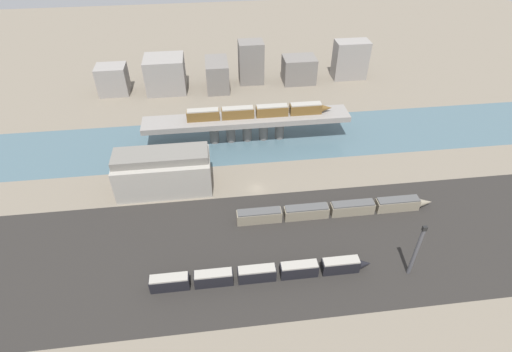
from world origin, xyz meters
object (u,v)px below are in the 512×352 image
train_yard_mid (335,209)px  warehouse_building (163,172)px  train_yard_near (261,273)px  train_on_bridge (259,111)px  signal_tower (416,251)px

train_yard_mid → warehouse_building: 50.86m
train_yard_near → train_yard_mid: size_ratio=0.94×
warehouse_building → train_on_bridge: bearing=36.5°
train_on_bridge → train_yard_near: (-7.16, -59.89, -9.20)m
warehouse_building → train_yard_mid: bearing=-20.2°
train_yard_near → signal_tower: (35.65, -2.67, 6.01)m
train_yard_near → signal_tower: size_ratio=3.31×
train_yard_near → warehouse_building: bearing=123.4°
train_on_bridge → warehouse_building: warehouse_building is taller
train_on_bridge → warehouse_building: bearing=-143.5°
warehouse_building → signal_tower: (59.87, -39.35, 1.68)m
train_on_bridge → signal_tower: bearing=-65.5°
warehouse_building → train_yard_near: bearing=-56.6°
train_on_bridge → warehouse_building: 39.34m
train_yard_mid → signal_tower: size_ratio=3.52×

